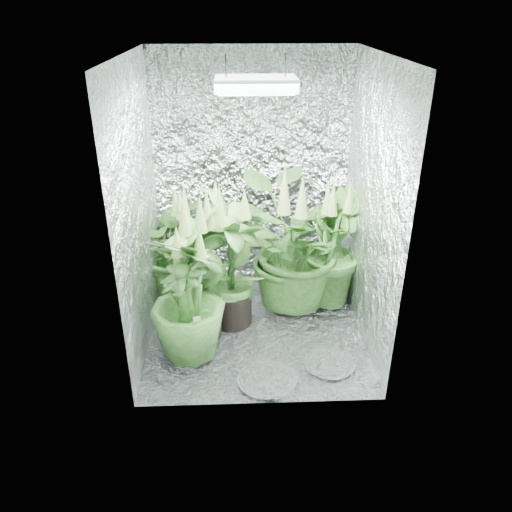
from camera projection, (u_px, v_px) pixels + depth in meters
The scene contains 12 objects.
ground at pixel (256, 329), 3.89m from camera, with size 1.60×1.60×0.00m, color silver.
walls at pixel (256, 210), 3.43m from camera, with size 1.62×1.62×2.00m.
ceiling at pixel (256, 54), 2.97m from camera, with size 1.60×1.60×0.01m, color silver.
grow_lamp at pixel (256, 84), 3.05m from camera, with size 0.50×0.30×0.22m.
plant_a at pixel (177, 247), 4.14m from camera, with size 0.89×0.89×0.97m.
plant_b at pixel (231, 263), 3.74m from camera, with size 0.76×0.76×1.16m.
plant_c at pixel (333, 249), 4.03m from camera, with size 0.62×0.62×1.06m.
plant_d at pixel (187, 299), 3.39m from camera, with size 0.70×0.70×1.03m.
plant_e at pixel (292, 248), 3.92m from camera, with size 0.99×0.99×1.16m.
plant_f at pixel (200, 273), 3.58m from camera, with size 0.67×0.67×1.17m.
circulation_fan at pixel (320, 273), 4.36m from camera, with size 0.19×0.33×0.39m.
plant_label at pixel (197, 322), 3.45m from camera, with size 0.05×0.01×0.09m, color white.
Camera 1 is at (-0.13, -3.19, 2.28)m, focal length 35.00 mm.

